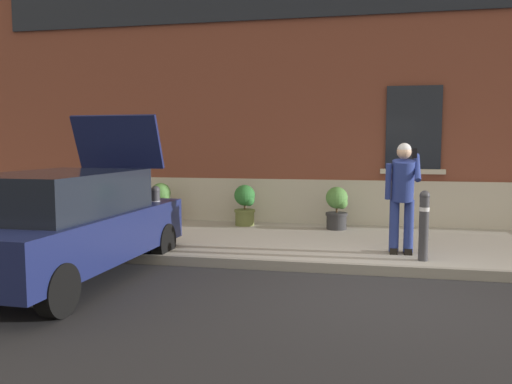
{
  "coord_description": "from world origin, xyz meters",
  "views": [
    {
      "loc": [
        -0.27,
        -6.51,
        1.9
      ],
      "look_at": [
        -1.93,
        1.6,
        1.1
      ],
      "focal_mm": 36.21,
      "sensor_mm": 36.0,
      "label": 1
    }
  ],
  "objects": [
    {
      "name": "ground_plane",
      "position": [
        0.0,
        0.0,
        0.0
      ],
      "size": [
        80.0,
        80.0,
        0.0
      ],
      "primitive_type": "plane",
      "color": "#232326"
    },
    {
      "name": "planter_olive",
      "position": [
        -2.66,
        4.01,
        0.61
      ],
      "size": [
        0.44,
        0.44,
        0.86
      ],
      "color": "#606B38",
      "rests_on": "sidewalk"
    },
    {
      "name": "sidewalk",
      "position": [
        0.0,
        2.8,
        0.07
      ],
      "size": [
        24.0,
        3.6,
        0.15
      ],
      "primitive_type": "cube",
      "color": "#99968E",
      "rests_on": "ground"
    },
    {
      "name": "building_facade",
      "position": [
        0.01,
        5.29,
        3.73
      ],
      "size": [
        24.0,
        1.52,
        7.5
      ],
      "color": "brown",
      "rests_on": "ground"
    },
    {
      "name": "bollard_near_person",
      "position": [
        0.65,
        1.35,
        0.71
      ],
      "size": [
        0.15,
        0.15,
        1.04
      ],
      "color": "#333338",
      "rests_on": "sidewalk"
    },
    {
      "name": "planter_terracotta",
      "position": [
        -4.59,
        4.12,
        0.61
      ],
      "size": [
        0.44,
        0.44,
        0.86
      ],
      "color": "#B25B38",
      "rests_on": "sidewalk"
    },
    {
      "name": "bollard_far_left",
      "position": [
        -3.56,
        1.35,
        0.71
      ],
      "size": [
        0.15,
        0.15,
        1.04
      ],
      "color": "#333338",
      "rests_on": "sidewalk"
    },
    {
      "name": "curb_edge",
      "position": [
        0.0,
        0.94,
        0.07
      ],
      "size": [
        24.0,
        0.12,
        0.15
      ],
      "primitive_type": "cube",
      "color": "gray",
      "rests_on": "ground"
    },
    {
      "name": "hatchback_car_navy",
      "position": [
        -4.22,
        -0.18,
        0.8
      ],
      "size": [
        1.91,
        4.12,
        2.34
      ],
      "color": "#161E4C",
      "rests_on": "ground"
    },
    {
      "name": "person_on_phone",
      "position": [
        0.36,
        1.69,
        1.15
      ],
      "size": [
        0.51,
        0.52,
        1.74
      ],
      "rotation": [
        0.0,
        0.0,
        0.0
      ],
      "color": "navy",
      "rests_on": "sidewalk"
    },
    {
      "name": "planter_charcoal",
      "position": [
        -0.74,
        3.91,
        0.61
      ],
      "size": [
        0.44,
        0.44,
        0.86
      ],
      "color": "#2D2D30",
      "rests_on": "sidewalk"
    }
  ]
}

